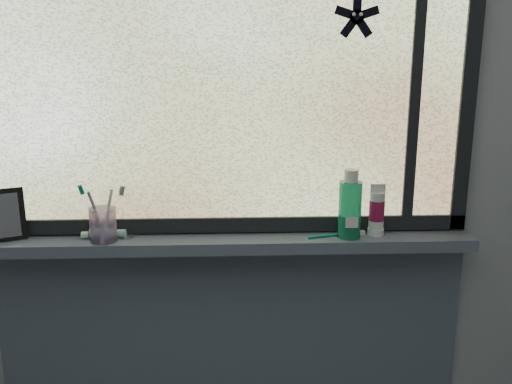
{
  "coord_description": "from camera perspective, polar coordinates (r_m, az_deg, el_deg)",
  "views": [
    {
      "loc": [
        0.01,
        -0.56,
        1.64
      ],
      "look_at": [
        0.08,
        1.05,
        1.22
      ],
      "focal_mm": 40.0,
      "sensor_mm": 36.0,
      "label": 1
    }
  ],
  "objects": [
    {
      "name": "frame_right",
      "position": [
        1.99,
        20.54,
        10.56
      ],
      "size": [
        0.05,
        0.03,
        1.1
      ],
      "primitive_type": "cube",
      "color": "black",
      "rests_on": "wall_back"
    },
    {
      "name": "sill_apron",
      "position": [
        2.17,
        -2.44,
        -17.36
      ],
      "size": [
        1.62,
        0.02,
        0.98
      ],
      "primitive_type": "cube",
      "color": "#505B6B",
      "rests_on": "floor"
    },
    {
      "name": "window_pane",
      "position": [
        1.84,
        -2.8,
        11.19
      ],
      "size": [
        1.5,
        0.01,
        1.0
      ],
      "primitive_type": "cube",
      "color": "silver",
      "rests_on": "wall_back"
    },
    {
      "name": "windowsill",
      "position": [
        1.9,
        -2.61,
        -5.11
      ],
      "size": [
        1.62,
        0.14,
        0.04
      ],
      "primitive_type": "cube",
      "color": "#505B6B",
      "rests_on": "wall_back"
    },
    {
      "name": "toothpaste_tube",
      "position": [
        1.93,
        -14.71,
        -3.98
      ],
      "size": [
        0.21,
        0.06,
        0.04
      ],
      "primitive_type": null,
      "rotation": [
        0.0,
        0.0,
        0.07
      ],
      "color": "white",
      "rests_on": "windowsill"
    },
    {
      "name": "mouthwash_bottle",
      "position": [
        1.88,
        9.39,
        -1.18
      ],
      "size": [
        0.09,
        0.09,
        0.19
      ],
      "primitive_type": "cylinder",
      "rotation": [
        0.0,
        0.0,
        0.3
      ],
      "color": "#1FA471",
      "rests_on": "windowsill"
    },
    {
      "name": "wall_back",
      "position": [
        1.9,
        -2.69,
        2.78
      ],
      "size": [
        3.0,
        0.01,
        2.5
      ],
      "primitive_type": "cube",
      "color": "#9EA3A8",
      "rests_on": "ground"
    },
    {
      "name": "frame_bottom",
      "position": [
        1.93,
        -2.62,
        -3.23
      ],
      "size": [
        1.6,
        0.03,
        0.05
      ],
      "primitive_type": "cube",
      "color": "black",
      "rests_on": "windowsill"
    },
    {
      "name": "starfish_sticker",
      "position": [
        1.87,
        10.05,
        16.87
      ],
      "size": [
        0.15,
        0.02,
        0.15
      ],
      "primitive_type": null,
      "color": "black",
      "rests_on": "window_pane"
    },
    {
      "name": "vanity_mirror",
      "position": [
        2.01,
        -24.0,
        -2.13
      ],
      "size": [
        0.15,
        0.12,
        0.17
      ],
      "primitive_type": "cube",
      "rotation": [
        0.0,
        0.0,
        0.4
      ],
      "color": "black",
      "rests_on": "windowsill"
    },
    {
      "name": "toothbrush_cup",
      "position": [
        1.9,
        -15.04,
        -3.18
      ],
      "size": [
        0.11,
        0.11,
        0.11
      ],
      "primitive_type": "cylinder",
      "rotation": [
        0.0,
        0.0,
        0.32
      ],
      "color": "#C09DCF",
      "rests_on": "windowsill"
    },
    {
      "name": "frame_mullion",
      "position": [
        1.93,
        15.66,
        10.83
      ],
      "size": [
        0.03,
        0.03,
        1.0
      ],
      "primitive_type": "cube",
      "color": "black",
      "rests_on": "wall_back"
    },
    {
      "name": "toothbrush_lying",
      "position": [
        1.91,
        7.65,
        -4.21
      ],
      "size": [
        0.21,
        0.08,
        0.01
      ],
      "primitive_type": null,
      "rotation": [
        0.0,
        0.0,
        0.27
      ],
      "color": "#0D7C60",
      "rests_on": "windowsill"
    },
    {
      "name": "cream_tube",
      "position": [
        1.93,
        12.0,
        -1.58
      ],
      "size": [
        0.06,
        0.06,
        0.12
      ],
      "primitive_type": "cylinder",
      "rotation": [
        0.0,
        0.0,
        0.39
      ],
      "color": "silver",
      "rests_on": "windowsill"
    }
  ]
}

